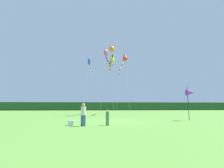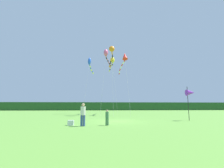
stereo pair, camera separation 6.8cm
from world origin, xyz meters
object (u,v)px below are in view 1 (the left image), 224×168
(kite_rainbow, at_px, (106,54))
(kite_blue, at_px, (90,63))
(banner_flag_pole, at_px, (190,93))
(kite_orange, at_px, (112,52))
(person_adult, at_px, (83,113))
(kite_yellow, at_px, (112,61))
(person_child, at_px, (107,117))
(kite_red, at_px, (124,58))
(cooler_box, at_px, (71,123))

(kite_rainbow, relative_size, kite_blue, 1.05)
(banner_flag_pole, distance_m, kite_orange, 15.88)
(person_adult, bearing_deg, banner_flag_pole, 19.60)
(person_adult, distance_m, kite_yellow, 22.59)
(person_child, relative_size, banner_flag_pole, 0.34)
(kite_yellow, relative_size, kite_blue, 1.02)
(kite_red, relative_size, kite_orange, 0.93)
(person_adult, bearing_deg, person_child, 10.47)
(kite_yellow, distance_m, kite_blue, 4.77)
(kite_yellow, bearing_deg, person_adult, -101.03)
(kite_yellow, bearing_deg, kite_orange, -95.82)
(kite_rainbow, height_order, kite_yellow, kite_rainbow)
(kite_yellow, bearing_deg, kite_red, -67.74)
(person_adult, height_order, kite_blue, kite_blue)
(banner_flag_pole, distance_m, kite_blue, 21.48)
(banner_flag_pole, xyz_separation_m, kite_rainbow, (-8.72, 12.44, 8.42))
(kite_rainbow, bearing_deg, kite_yellow, 67.75)
(kite_orange, xyz_separation_m, kite_rainbow, (-0.91, 1.45, 0.02))
(person_adult, distance_m, cooler_box, 1.37)
(cooler_box, relative_size, kite_yellow, 0.04)
(cooler_box, relative_size, kite_red, 0.04)
(cooler_box, relative_size, banner_flag_pole, 0.13)
(kite_red, height_order, kite_blue, kite_blue)
(person_child, bearing_deg, banner_flag_pole, 21.33)
(cooler_box, xyz_separation_m, kite_yellow, (4.86, 19.30, 10.80))
(kite_orange, bearing_deg, kite_blue, 129.99)
(kite_orange, xyz_separation_m, kite_yellow, (0.50, 4.89, -0.34))
(kite_red, bearing_deg, kite_yellow, 112.26)
(kite_blue, bearing_deg, kite_orange, -50.01)
(kite_orange, relative_size, kite_blue, 1.04)
(person_child, height_order, kite_rainbow, kite_rainbow)
(person_child, relative_size, kite_blue, 0.10)
(person_adult, bearing_deg, kite_yellow, 78.97)
(cooler_box, height_order, kite_orange, kite_orange)
(cooler_box, xyz_separation_m, kite_blue, (0.12, 19.48, 10.37))
(person_adult, bearing_deg, kite_red, 69.42)
(person_child, relative_size, kite_red, 0.11)
(cooler_box, bearing_deg, kite_orange, 73.15)
(kite_red, height_order, kite_orange, kite_orange)
(cooler_box, xyz_separation_m, banner_flag_pole, (12.17, 3.42, 2.75))
(person_child, bearing_deg, kite_orange, 84.14)
(kite_red, xyz_separation_m, kite_orange, (-2.37, -0.33, 1.00))
(person_child, distance_m, kite_blue, 22.20)
(person_child, height_order, cooler_box, person_child)
(kite_red, bearing_deg, cooler_box, -114.55)
(person_adult, xyz_separation_m, kite_yellow, (3.87, 19.86, 10.03))
(person_adult, height_order, kite_red, kite_red)
(person_adult, relative_size, person_child, 1.41)
(cooler_box, relative_size, kite_rainbow, 0.04)
(kite_rainbow, xyz_separation_m, kite_blue, (-3.34, 3.62, -0.79))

